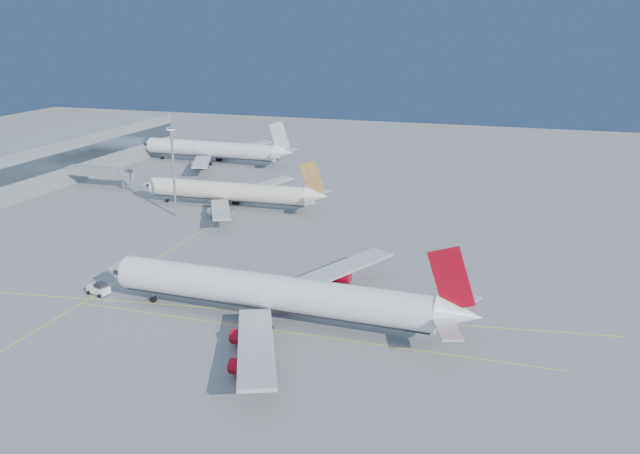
# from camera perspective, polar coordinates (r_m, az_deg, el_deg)

# --- Properties ---
(ground) EXTENTS (500.00, 500.00, 0.00)m
(ground) POSITION_cam_1_polar(r_m,az_deg,el_deg) (140.66, -1.73, -5.97)
(ground) COLOR slate
(ground) RESTS_ON ground
(terminal) EXTENTS (18.40, 110.00, 15.00)m
(terminal) POSITION_cam_1_polar(r_m,az_deg,el_deg) (265.35, -19.31, 5.53)
(terminal) COLOR gray
(terminal) RESTS_ON ground
(jet_bridge) EXTENTS (23.60, 3.60, 6.90)m
(jet_bridge) POSITION_cam_1_polar(r_m,az_deg,el_deg) (242.78, -16.95, 4.23)
(jet_bridge) COLOR gray
(jet_bridge) RESTS_ON ground
(taxiway_lines) EXTENTS (118.86, 140.00, 0.02)m
(taxiway_lines) POSITION_cam_1_polar(r_m,az_deg,el_deg) (151.30, -6.19, -4.40)
(taxiway_lines) COLOR yellow
(taxiway_lines) RESTS_ON ground
(airliner_virgin) EXTENTS (73.81, 66.30, 18.22)m
(airliner_virgin) POSITION_cam_1_polar(r_m,az_deg,el_deg) (129.83, -3.38, -5.34)
(airliner_virgin) COLOR white
(airliner_virgin) RESTS_ON ground
(airliner_etihad) EXTENTS (59.04, 54.65, 15.44)m
(airliner_etihad) POSITION_cam_1_polar(r_m,az_deg,el_deg) (209.47, -7.10, 2.82)
(airliner_etihad) COLOR beige
(airliner_etihad) RESTS_ON ground
(airliner_third) EXTENTS (64.95, 59.94, 17.44)m
(airliner_third) POSITION_cam_1_polar(r_m,az_deg,el_deg) (274.80, -8.45, 6.15)
(airliner_third) COLOR white
(airliner_third) RESTS_ON ground
(pushback_tug) EXTENTS (5.01, 3.71, 2.58)m
(pushback_tug) POSITION_cam_1_polar(r_m,az_deg,el_deg) (150.28, -17.26, -4.75)
(pushback_tug) COLOR white
(pushback_tug) RESTS_ON ground
(light_mast) EXTENTS (2.17, 2.17, 25.06)m
(light_mast) POSITION_cam_1_polar(r_m,az_deg,el_deg) (200.13, -11.67, 4.93)
(light_mast) COLOR gray
(light_mast) RESTS_ON ground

